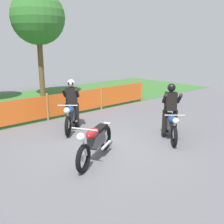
% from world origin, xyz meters
% --- Properties ---
extents(ground, '(24.00, 24.00, 0.02)m').
position_xyz_m(ground, '(0.00, 0.00, -0.01)').
color(ground, '#5B5B60').
extents(grass_verge, '(24.00, 6.83, 0.01)m').
position_xyz_m(grass_verge, '(0.00, 6.85, 0.01)').
color(grass_verge, '#386B2D').
rests_on(grass_verge, ground).
extents(barrier_fence, '(10.64, 0.08, 1.05)m').
position_xyz_m(barrier_fence, '(0.00, 3.44, 0.54)').
color(barrier_fence, '#997547').
rests_on(barrier_fence, ground).
extents(tree_near_left, '(2.74, 2.74, 5.51)m').
position_xyz_m(tree_near_left, '(1.98, 7.64, 4.11)').
color(tree_near_left, brown).
rests_on(tree_near_left, ground).
extents(motorcycle_lead, '(1.43, 1.45, 0.91)m').
position_xyz_m(motorcycle_lead, '(1.82, -0.88, 0.44)').
color(motorcycle_lead, black).
rests_on(motorcycle_lead, ground).
extents(motorcycle_trailing, '(1.92, 1.17, 1.01)m').
position_xyz_m(motorcycle_trailing, '(-0.85, -0.55, 0.49)').
color(motorcycle_trailing, black).
rests_on(motorcycle_trailing, ground).
extents(motorcycle_third, '(1.51, 1.64, 1.00)m').
position_xyz_m(motorcycle_third, '(0.07, 1.92, 0.48)').
color(motorcycle_third, black).
rests_on(motorcycle_third, ground).
extents(rider_lead, '(0.76, 0.77, 1.69)m').
position_xyz_m(rider_lead, '(1.97, -0.73, 0.95)').
color(rider_lead, black).
rests_on(rider_lead, ground).
extents(rider_third, '(0.76, 0.77, 1.69)m').
position_xyz_m(rider_third, '(0.22, 2.09, 0.95)').
color(rider_third, black).
rests_on(rider_third, ground).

